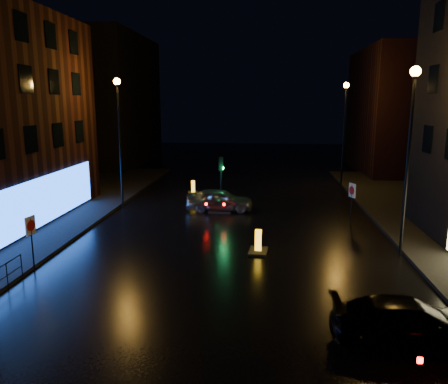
{
  "coord_description": "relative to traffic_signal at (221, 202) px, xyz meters",
  "views": [
    {
      "loc": [
        1.55,
        -13.58,
        6.91
      ],
      "look_at": [
        -0.28,
        6.11,
        2.8
      ],
      "focal_mm": 35.0,
      "sensor_mm": 36.0,
      "label": 1
    }
  ],
  "objects": [
    {
      "name": "road_sign_right",
      "position": [
        7.7,
        -3.04,
        1.31
      ],
      "size": [
        0.28,
        0.56,
        2.42
      ],
      "rotation": [
        0.0,
        0.0,
        3.55
      ],
      "color": "black",
      "rests_on": "ground"
    },
    {
      "name": "road_sign_left",
      "position": [
        -6.7,
        -11.27,
        1.25
      ],
      "size": [
        0.15,
        0.57,
        2.34
      ],
      "rotation": [
        0.0,
        0.0,
        -0.17
      ],
      "color": "black",
      "rests_on": "ground"
    },
    {
      "name": "street_lamp_lfar",
      "position": [
        -6.6,
        -0.0,
        5.06
      ],
      "size": [
        0.44,
        0.44,
        8.37
      ],
      "color": "black",
      "rests_on": "ground"
    },
    {
      "name": "silver_hatchback",
      "position": [
        -0.07,
        -0.4,
        0.22
      ],
      "size": [
        4.32,
        1.91,
        1.45
      ],
      "primitive_type": "imported",
      "rotation": [
        0.0,
        0.0,
        1.62
      ],
      "color": "#AFB2B7",
      "rests_on": "ground"
    },
    {
      "name": "bollard_near",
      "position": [
        2.54,
        -8.14,
        -0.26
      ],
      "size": [
        0.94,
        1.32,
        1.09
      ],
      "rotation": [
        0.0,
        0.0,
        -0.09
      ],
      "color": "black",
      "rests_on": "ground"
    },
    {
      "name": "building_far_left",
      "position": [
        -14.8,
        21.0,
        6.5
      ],
      "size": [
        8.0,
        16.0,
        14.0
      ],
      "primitive_type": "cube",
      "color": "black",
      "rests_on": "ground"
    },
    {
      "name": "traffic_signal",
      "position": [
        0.0,
        0.0,
        0.0
      ],
      "size": [
        1.4,
        2.4,
        3.45
      ],
      "color": "black",
      "rests_on": "ground"
    },
    {
      "name": "building_far_right",
      "position": [
        16.2,
        18.0,
        5.5
      ],
      "size": [
        8.0,
        14.0,
        12.0
      ],
      "primitive_type": "cube",
      "color": "black",
      "rests_on": "ground"
    },
    {
      "name": "street_lamp_rnear",
      "position": [
        9.0,
        -8.0,
        5.06
      ],
      "size": [
        0.44,
        0.44,
        8.37
      ],
      "color": "black",
      "rests_on": "ground"
    },
    {
      "name": "bollard_far",
      "position": [
        -2.65,
        4.88,
        -0.29
      ],
      "size": [
        1.0,
        1.27,
        0.98
      ],
      "rotation": [
        0.0,
        0.0,
        0.25
      ],
      "color": "black",
      "rests_on": "ground"
    },
    {
      "name": "ground",
      "position": [
        1.2,
        -14.0,
        -0.5
      ],
      "size": [
        120.0,
        120.0,
        0.0
      ],
      "primitive_type": "plane",
      "color": "black",
      "rests_on": "ground"
    },
    {
      "name": "dark_sedan",
      "position": [
        7.03,
        -15.54,
        0.15
      ],
      "size": [
        4.54,
        1.96,
        1.3
      ],
      "primitive_type": "imported",
      "rotation": [
        0.0,
        0.0,
        1.6
      ],
      "color": "black",
      "rests_on": "ground"
    },
    {
      "name": "street_lamp_rfar",
      "position": [
        9.0,
        8.0,
        5.06
      ],
      "size": [
        0.44,
        0.44,
        8.37
      ],
      "color": "black",
      "rests_on": "ground"
    }
  ]
}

